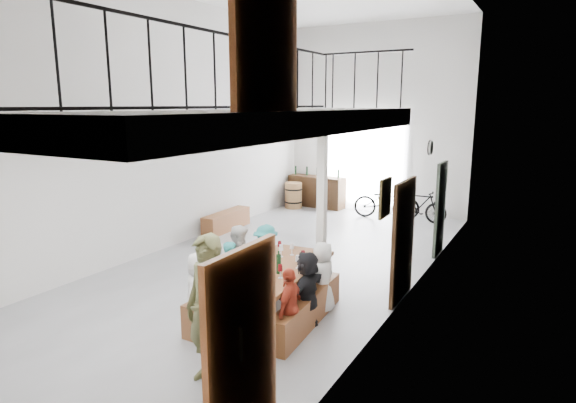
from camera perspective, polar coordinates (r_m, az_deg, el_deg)
The scene contains 24 objects.
floor at distance 9.69m, azimuth -1.98°, elevation -7.75°, with size 12.00×12.00×0.00m, color slate.
room_walls at distance 9.16m, azimuth -2.13°, elevation 13.76°, with size 12.00×12.00×12.00m.
gateway_portal at distance 14.80m, azimuth 8.65°, elevation 4.40°, with size 2.80×0.08×2.80m, color white.
right_wall_decor at distance 6.46m, azimuth 9.95°, elevation -1.63°, with size 0.07×8.28×5.07m.
balcony at distance 5.45m, azimuth -1.38°, elevation 9.13°, with size 1.52×5.62×4.00m.
tasting_table at distance 7.18m, azimuth -1.92°, elevation -8.73°, with size 1.20×2.58×0.79m.
bench_inner at distance 7.60m, azimuth -6.07°, elevation -11.34°, with size 0.34×2.14×0.49m, color brown.
bench_wall at distance 7.20m, azimuth 2.29°, elevation -12.70°, with size 0.27×2.08×0.48m, color brown.
tableware at distance 7.05m, azimuth -1.32°, elevation -7.27°, with size 0.68×1.55×0.35m.
side_bench at distance 12.48m, azimuth -7.30°, elevation -2.29°, with size 0.37×1.70×0.48m, color brown.
oak_barrel at distance 14.98m, azimuth 0.65°, elevation 0.74°, with size 0.54×0.54×0.80m.
serving_counter at distance 15.20m, azimuth 3.39°, elevation 1.19°, with size 1.83×0.51×0.97m, color #33200D.
counter_bottles at distance 15.10m, azimuth 3.43°, elevation 3.52°, with size 1.59×0.20×0.28m.
guest_left_a at distance 6.98m, azimuth -10.48°, elevation -10.60°, with size 0.57×0.37×1.17m, color silver.
guest_left_b at distance 7.53m, azimuth -6.59°, elevation -8.93°, with size 0.42×0.27×1.14m, color #237475.
guest_left_c at distance 7.86m, azimuth -5.62°, elevation -7.42°, with size 0.63×0.49×1.29m, color silver.
guest_left_d at distance 8.31m, azimuth -2.64°, elevation -6.73°, with size 0.76×0.44×1.18m, color #237475.
guest_right_a at distance 6.53m, azimuth 0.21°, elevation -12.39°, with size 0.64×0.26×1.08m, color #A02D1B.
guest_right_b at distance 6.97m, azimuth 2.24°, elevation -10.51°, with size 1.07×0.34×1.16m, color black.
guest_right_c at distance 7.53m, azimuth 4.12°, elevation -8.96°, with size 0.55×0.36×1.12m, color silver.
host_standing at distance 5.65m, azimuth -9.49°, elevation -12.68°, with size 0.65×0.43×1.78m, color #4F512D.
potted_plant at distance 9.35m, azimuth 13.52°, elevation -7.57°, with size 0.33×0.29×0.37m, color #154D16.
bicycle_near at distance 13.91m, azimuth 11.60°, elevation 0.00°, with size 0.64×1.83×0.96m, color black.
bicycle_far at distance 13.64m, azimuth 15.25°, elevation -0.51°, with size 0.42×1.50×0.90m, color black.
Camera 1 is at (4.75, -7.82, 3.18)m, focal length 30.00 mm.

